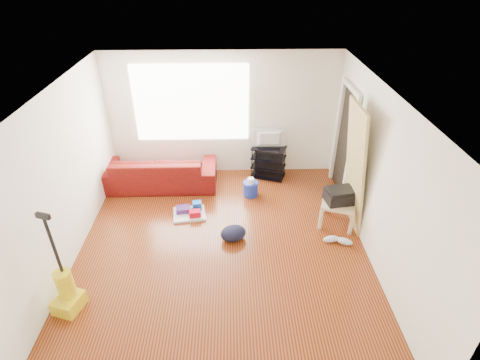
{
  "coord_description": "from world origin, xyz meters",
  "views": [
    {
      "loc": [
        0.16,
        -4.41,
        4.06
      ],
      "look_at": [
        0.29,
        0.6,
        0.93
      ],
      "focal_mm": 28.0,
      "sensor_mm": 36.0,
      "label": 1
    }
  ],
  "objects_px": {
    "side_table": "(338,205)",
    "backpack": "(233,239)",
    "cleaning_tray": "(190,212)",
    "bucket": "(250,195)",
    "sofa": "(161,185)",
    "vacuum": "(66,292)",
    "tv_stand": "(268,162)"
  },
  "relations": [
    {
      "from": "tv_stand",
      "to": "side_table",
      "type": "height_order",
      "value": "tv_stand"
    },
    {
      "from": "bucket",
      "to": "backpack",
      "type": "distance_m",
      "value": 1.32
    },
    {
      "from": "sofa",
      "to": "vacuum",
      "type": "distance_m",
      "value": 3.07
    },
    {
      "from": "sofa",
      "to": "bucket",
      "type": "height_order",
      "value": "sofa"
    },
    {
      "from": "bucket",
      "to": "backpack",
      "type": "bearing_deg",
      "value": -105.22
    },
    {
      "from": "side_table",
      "to": "backpack",
      "type": "height_order",
      "value": "side_table"
    },
    {
      "from": "tv_stand",
      "to": "backpack",
      "type": "height_order",
      "value": "tv_stand"
    },
    {
      "from": "cleaning_tray",
      "to": "vacuum",
      "type": "xyz_separation_m",
      "value": [
        -1.41,
        -1.97,
        0.22
      ]
    },
    {
      "from": "cleaning_tray",
      "to": "vacuum",
      "type": "bearing_deg",
      "value": -125.61
    },
    {
      "from": "sofa",
      "to": "tv_stand",
      "type": "distance_m",
      "value": 2.23
    },
    {
      "from": "bucket",
      "to": "backpack",
      "type": "relative_size",
      "value": 0.67
    },
    {
      "from": "sofa",
      "to": "tv_stand",
      "type": "relative_size",
      "value": 2.97
    },
    {
      "from": "cleaning_tray",
      "to": "vacuum",
      "type": "height_order",
      "value": "vacuum"
    },
    {
      "from": "bucket",
      "to": "cleaning_tray",
      "type": "relative_size",
      "value": 0.47
    },
    {
      "from": "sofa",
      "to": "vacuum",
      "type": "height_order",
      "value": "vacuum"
    },
    {
      "from": "sofa",
      "to": "bucket",
      "type": "distance_m",
      "value": 1.83
    },
    {
      "from": "tv_stand",
      "to": "backpack",
      "type": "distance_m",
      "value": 2.11
    },
    {
      "from": "sofa",
      "to": "side_table",
      "type": "distance_m",
      "value": 3.49
    },
    {
      "from": "side_table",
      "to": "vacuum",
      "type": "xyz_separation_m",
      "value": [
        -3.95,
        -1.68,
        -0.1
      ]
    },
    {
      "from": "tv_stand",
      "to": "side_table",
      "type": "distance_m",
      "value": 1.87
    },
    {
      "from": "sofa",
      "to": "bucket",
      "type": "xyz_separation_m",
      "value": [
        1.79,
        -0.41,
        0.0
      ]
    },
    {
      "from": "sofa",
      "to": "cleaning_tray",
      "type": "relative_size",
      "value": 3.66
    },
    {
      "from": "tv_stand",
      "to": "backpack",
      "type": "relative_size",
      "value": 1.78
    },
    {
      "from": "side_table",
      "to": "bucket",
      "type": "distance_m",
      "value": 1.72
    },
    {
      "from": "tv_stand",
      "to": "vacuum",
      "type": "relative_size",
      "value": 0.51
    },
    {
      "from": "cleaning_tray",
      "to": "backpack",
      "type": "height_order",
      "value": "cleaning_tray"
    },
    {
      "from": "cleaning_tray",
      "to": "bucket",
      "type": "bearing_deg",
      "value": 28.31
    },
    {
      "from": "sofa",
      "to": "cleaning_tray",
      "type": "height_order",
      "value": "sofa"
    },
    {
      "from": "cleaning_tray",
      "to": "vacuum",
      "type": "distance_m",
      "value": 2.43
    },
    {
      "from": "cleaning_tray",
      "to": "backpack",
      "type": "distance_m",
      "value": 1.02
    },
    {
      "from": "tv_stand",
      "to": "cleaning_tray",
      "type": "bearing_deg",
      "value": -120.66
    },
    {
      "from": "tv_stand",
      "to": "backpack",
      "type": "bearing_deg",
      "value": -91.79
    }
  ]
}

